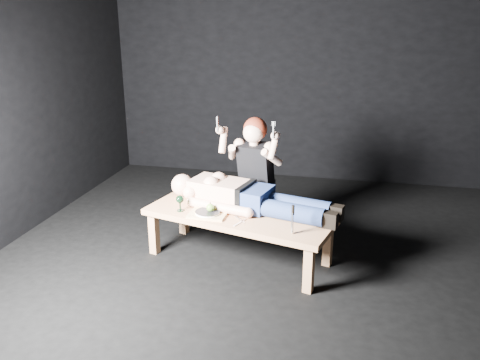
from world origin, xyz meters
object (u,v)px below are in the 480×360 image
at_px(carving_knife, 293,220).
at_px(lying_man, 252,195).
at_px(goblet, 180,203).
at_px(table, 239,236).
at_px(serving_tray, 208,214).
at_px(kneeling_woman, 259,175).

bearing_deg(carving_knife, lying_man, 147.57).
height_order(lying_man, goblet, lying_man).
bearing_deg(table, serving_tray, -144.19).
xyz_separation_m(table, carving_knife, (0.52, -0.32, 0.35)).
relative_size(kneeling_woman, goblet, 8.45).
bearing_deg(carving_knife, goblet, -179.75).
bearing_deg(lying_man, goblet, -148.52).
relative_size(lying_man, serving_tray, 5.37).
xyz_separation_m(serving_tray, carving_knife, (0.78, -0.22, 0.11)).
distance_m(serving_tray, carving_knife, 0.81).
bearing_deg(goblet, kneeling_woman, 45.91).
bearing_deg(goblet, table, 6.26).
relative_size(goblet, carving_knife, 0.61).
bearing_deg(lying_man, serving_tray, -131.51).
distance_m(lying_man, kneeling_woman, 0.43).
relative_size(lying_man, kneeling_woman, 1.40).
bearing_deg(lying_man, kneeling_woman, 106.56).
bearing_deg(serving_tray, goblet, 170.77).
xyz_separation_m(kneeling_woman, serving_tray, (-0.33, -0.67, -0.17)).
xyz_separation_m(kneeling_woman, goblet, (-0.60, -0.62, -0.11)).
bearing_deg(goblet, carving_knife, -13.92).
bearing_deg(table, lying_man, 70.58).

